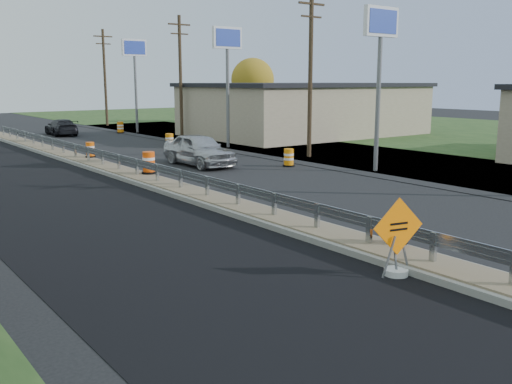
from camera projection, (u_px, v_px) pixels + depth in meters
ground at (238, 210)px, 19.85m from camera, size 140.00×140.00×0.00m
grass_verge_far at (473, 137)px, 45.42m from camera, size 40.00×120.00×0.03m
milled_overlay at (25, 183)px, 25.07m from camera, size 7.20×120.00×0.01m
median at (137, 177)px, 26.09m from camera, size 1.60×55.00×0.23m
guardrail at (127, 161)px, 26.76m from camera, size 0.10×46.15×0.72m
retail_building_near at (305, 109)px, 47.51m from camera, size 18.50×12.50×4.27m
pylon_sign_south at (381, 37)px, 27.17m from camera, size 2.20×0.30×7.90m
pylon_sign_mid at (227, 49)px, 37.35m from camera, size 2.20×0.30×7.90m
pylon_sign_north at (134, 56)px, 48.31m from camera, size 2.20×0.30×7.90m
utility_pole_smid at (310, 72)px, 32.75m from camera, size 1.90×0.26×9.40m
utility_pole_nmid at (180, 74)px, 44.50m from camera, size 1.90×0.26×9.40m
utility_pole_north at (105, 76)px, 56.25m from camera, size 1.90×0.26×9.40m
tree_far_yellow at (253, 80)px, 60.98m from camera, size 4.62×4.62×6.86m
caution_sign at (397, 256)px, 13.11m from camera, size 1.30×0.56×1.84m
barrel_median_near at (398, 229)px, 14.97m from camera, size 0.54×0.54×0.79m
barrel_median_mid at (149, 163)px, 26.22m from camera, size 0.69×0.69×1.01m
barrel_median_far at (90, 150)px, 31.88m from camera, size 0.58×0.58×0.84m
barrel_shoulder_near at (289, 158)px, 29.99m from camera, size 0.64×0.64×0.93m
barrel_shoulder_mid at (169, 141)px, 38.32m from camera, size 0.66×0.66×0.96m
barrel_shoulder_far at (120, 128)px, 49.16m from camera, size 0.66×0.66×0.97m
car_silver at (199, 150)px, 30.24m from camera, size 2.02×5.00×1.70m
car_dark_far at (61, 127)px, 47.19m from camera, size 2.22×4.75×1.34m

